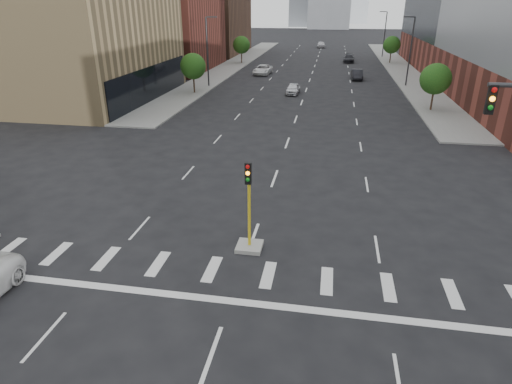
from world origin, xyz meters
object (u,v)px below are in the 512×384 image
(car_near_left, at_px, (293,89))
(car_far_left, at_px, (263,70))
(car_deep_right, at_px, (349,58))
(median_traffic_signal, at_px, (249,231))
(car_distant, at_px, (321,44))
(car_mid_right, at_px, (357,75))

(car_near_left, height_order, car_far_left, car_far_left)
(car_near_left, relative_size, car_deep_right, 0.79)
(median_traffic_signal, distance_m, car_far_left, 53.89)
(median_traffic_signal, relative_size, car_far_left, 0.82)
(car_near_left, relative_size, car_distant, 0.83)
(car_near_left, bearing_deg, median_traffic_signal, -85.23)
(car_mid_right, xyz_separation_m, car_distant, (-7.09, 49.54, 0.06))
(car_mid_right, relative_size, car_distant, 0.96)
(car_mid_right, distance_m, car_distant, 50.05)
(car_near_left, height_order, car_distant, car_distant)
(median_traffic_signal, xyz_separation_m, car_deep_right, (6.29, 71.49, -0.26))
(car_near_left, xyz_separation_m, car_deep_right, (7.79, 33.59, 0.06))
(car_far_left, relative_size, car_deep_right, 1.09)
(car_far_left, height_order, car_deep_right, car_far_left)
(car_far_left, distance_m, car_distant, 47.62)
(car_mid_right, height_order, car_far_left, car_far_left)
(car_distant, bearing_deg, median_traffic_signal, -94.71)
(car_far_left, bearing_deg, car_deep_right, 55.25)
(car_far_left, xyz_separation_m, car_distant, (7.76, 46.98, 0.05))
(car_far_left, relative_size, car_distant, 1.15)
(car_mid_right, bearing_deg, car_deep_right, 90.32)
(car_mid_right, bearing_deg, car_far_left, 168.60)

